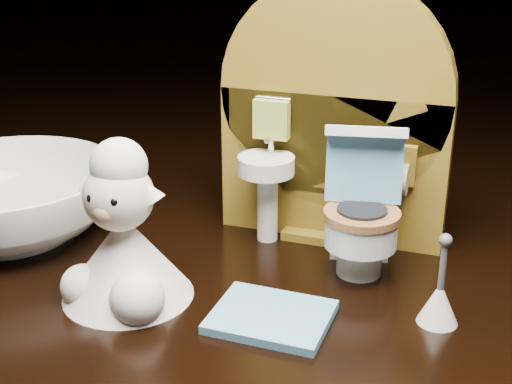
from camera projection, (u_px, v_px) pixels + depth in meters
backdrop_panel at (332, 128)px, 0.40m from camera, size 0.13×0.05×0.15m
toy_toilet at (361, 218)px, 0.38m from camera, size 0.04×0.05×0.08m
bath_mat at (271, 317)px, 0.33m from camera, size 0.06×0.05×0.00m
toilet_brush at (439, 300)px, 0.33m from camera, size 0.02×0.02×0.05m
plush_lamb at (123, 245)px, 0.35m from camera, size 0.07×0.07×0.08m
ceramic_bowl at (8, 202)px, 0.42m from camera, size 0.16×0.16×0.04m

